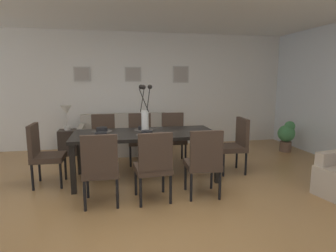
% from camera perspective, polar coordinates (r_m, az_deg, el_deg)
% --- Properties ---
extents(ground_plane, '(9.00, 9.00, 0.00)m').
position_cam_1_polar(ground_plane, '(3.66, -2.08, -15.62)').
color(ground_plane, '#A87A47').
extents(back_wall_panel, '(9.00, 0.10, 2.60)m').
position_cam_1_polar(back_wall_panel, '(6.55, -6.81, 7.23)').
color(back_wall_panel, silver).
rests_on(back_wall_panel, ground).
extents(dining_table, '(2.20, 0.95, 0.74)m').
position_cam_1_polar(dining_table, '(4.35, -4.68, -2.20)').
color(dining_table, black).
rests_on(dining_table, ground).
extents(dining_chair_near_left, '(0.44, 0.44, 0.92)m').
position_cam_1_polar(dining_chair_near_left, '(3.52, -13.62, -7.97)').
color(dining_chair_near_left, '#3D2D23').
rests_on(dining_chair_near_left, ground).
extents(dining_chair_near_right, '(0.45, 0.45, 0.92)m').
position_cam_1_polar(dining_chair_near_right, '(5.22, -13.05, -2.25)').
color(dining_chair_near_right, '#3D2D23').
rests_on(dining_chair_near_right, ground).
extents(dining_chair_far_left, '(0.47, 0.47, 0.92)m').
position_cam_1_polar(dining_chair_far_left, '(3.54, -2.94, -7.63)').
color(dining_chair_far_left, '#3D2D23').
rests_on(dining_chair_far_left, ground).
extents(dining_chair_far_right, '(0.46, 0.46, 0.92)m').
position_cam_1_polar(dining_chair_far_right, '(5.25, -5.71, -1.99)').
color(dining_chair_far_right, '#3D2D23').
rests_on(dining_chair_far_right, ground).
extents(dining_chair_mid_left, '(0.47, 0.47, 0.92)m').
position_cam_1_polar(dining_chair_mid_left, '(3.71, 7.35, -6.90)').
color(dining_chair_mid_left, '#3D2D23').
rests_on(dining_chair_mid_left, ground).
extents(dining_chair_mid_right, '(0.47, 0.47, 0.92)m').
position_cam_1_polar(dining_chair_mid_right, '(5.32, 1.10, -1.80)').
color(dining_chair_mid_right, '#3D2D23').
rests_on(dining_chair_mid_right, ground).
extents(dining_chair_head_west, '(0.45, 0.45, 0.92)m').
position_cam_1_polar(dining_chair_head_west, '(4.48, -24.25, -4.80)').
color(dining_chair_head_west, '#3D2D23').
rests_on(dining_chair_head_west, ground).
extents(dining_chair_head_east, '(0.46, 0.46, 0.92)m').
position_cam_1_polar(dining_chair_head_east, '(4.81, 13.64, -3.29)').
color(dining_chair_head_east, '#3D2D23').
rests_on(dining_chair_head_east, ground).
extents(centerpiece_vase, '(0.21, 0.23, 0.73)m').
position_cam_1_polar(centerpiece_vase, '(4.30, -4.74, 2.39)').
color(centerpiece_vase, white).
rests_on(centerpiece_vase, dining_table).
extents(placemat_near_left, '(0.32, 0.32, 0.01)m').
position_cam_1_polar(placemat_near_left, '(4.10, -13.53, -2.14)').
color(placemat_near_left, '#4C4742').
rests_on(placemat_near_left, dining_table).
extents(bowl_near_left, '(0.17, 0.17, 0.07)m').
position_cam_1_polar(bowl_near_left, '(4.10, -13.55, -1.63)').
color(bowl_near_left, black).
rests_on(bowl_near_left, dining_table).
extents(placemat_near_right, '(0.32, 0.32, 0.01)m').
position_cam_1_polar(placemat_near_right, '(4.52, -13.35, -1.07)').
color(placemat_near_right, '#4C4742').
rests_on(placemat_near_right, dining_table).
extents(bowl_near_right, '(0.17, 0.17, 0.07)m').
position_cam_1_polar(bowl_near_right, '(4.52, -13.37, -0.60)').
color(bowl_near_right, black).
rests_on(bowl_near_right, dining_table).
extents(placemat_far_left, '(0.32, 0.32, 0.01)m').
position_cam_1_polar(placemat_far_left, '(4.13, -4.35, -1.83)').
color(placemat_far_left, '#4C4742').
rests_on(placemat_far_left, dining_table).
extents(bowl_far_left, '(0.17, 0.17, 0.07)m').
position_cam_1_polar(bowl_far_left, '(4.12, -4.35, -1.32)').
color(bowl_far_left, black).
rests_on(bowl_far_left, dining_table).
extents(placemat_far_right, '(0.32, 0.32, 0.01)m').
position_cam_1_polar(placemat_far_right, '(4.55, -5.01, -0.79)').
color(placemat_far_right, '#4C4742').
rests_on(placemat_far_right, dining_table).
extents(bowl_far_right, '(0.17, 0.17, 0.07)m').
position_cam_1_polar(bowl_far_right, '(4.54, -5.02, -0.33)').
color(bowl_far_right, black).
rests_on(bowl_far_right, dining_table).
extents(sofa, '(1.88, 0.84, 0.80)m').
position_cam_1_polar(sofa, '(6.11, -8.71, -2.64)').
color(sofa, '#B2A899').
rests_on(sofa, ground).
extents(side_table, '(0.36, 0.36, 0.52)m').
position_cam_1_polar(side_table, '(6.17, -19.74, -3.15)').
color(side_table, black).
rests_on(side_table, ground).
extents(table_lamp, '(0.22, 0.22, 0.51)m').
position_cam_1_polar(table_lamp, '(6.07, -20.07, 2.69)').
color(table_lamp, beige).
rests_on(table_lamp, side_table).
extents(framed_picture_left, '(0.35, 0.03, 0.32)m').
position_cam_1_polar(framed_picture_left, '(6.48, -17.17, 10.11)').
color(framed_picture_left, '#B2ADA3').
extents(framed_picture_center, '(0.37, 0.03, 0.33)m').
position_cam_1_polar(framed_picture_center, '(6.47, -7.16, 10.45)').
color(framed_picture_center, '#B2ADA3').
extents(framed_picture_right, '(0.37, 0.03, 0.39)m').
position_cam_1_polar(framed_picture_right, '(6.65, 2.62, 10.49)').
color(framed_picture_right, '#B2ADA3').
extents(potted_plant, '(0.36, 0.36, 0.67)m').
position_cam_1_polar(potted_plant, '(6.55, 23.09, -1.65)').
color(potted_plant, brown).
rests_on(potted_plant, ground).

